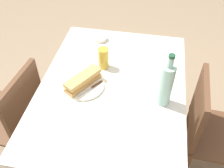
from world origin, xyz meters
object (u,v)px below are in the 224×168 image
object	(u,v)px
chair_near	(16,116)
beer_glass	(103,58)
plate_near	(84,85)
olive_bowl	(100,38)
baguette_sandwich_near	(83,80)
dining_table	(112,100)
water_bottle	(166,85)
knife_near	(92,88)
chair_far	(209,129)

from	to	relation	value
chair_near	beer_glass	bearing A→B (deg)	117.94
plate_near	olive_bowl	size ratio (longest dim) A/B	2.55
olive_bowl	plate_near	bearing A→B (deg)	0.33
baguette_sandwich_near	chair_near	bearing A→B (deg)	-78.69
beer_glass	chair_near	bearing A→B (deg)	-62.06
dining_table	chair_near	xyz separation A→B (m)	(0.12, -0.62, -0.16)
water_bottle	olive_bowl	distance (m)	0.70
knife_near	chair_far	bearing A→B (deg)	94.15
dining_table	olive_bowl	world-z (taller)	olive_bowl
plate_near	beer_glass	size ratio (longest dim) A/B	1.76
dining_table	olive_bowl	size ratio (longest dim) A/B	12.05
baguette_sandwich_near	olive_bowl	world-z (taller)	baguette_sandwich_near
chair_near	water_bottle	bearing A→B (deg)	93.12
plate_near	baguette_sandwich_near	xyz separation A→B (m)	(-0.00, 0.00, 0.04)
plate_near	knife_near	xyz separation A→B (m)	(0.02, 0.05, 0.01)
water_bottle	beer_glass	size ratio (longest dim) A/B	2.37
chair_near	olive_bowl	world-z (taller)	chair_near
chair_far	knife_near	bearing A→B (deg)	-85.85
baguette_sandwich_near	beer_glass	xyz separation A→B (m)	(-0.19, 0.08, 0.02)
dining_table	water_bottle	world-z (taller)	water_bottle
baguette_sandwich_near	knife_near	xyz separation A→B (m)	(0.02, 0.05, -0.03)
baguette_sandwich_near	water_bottle	xyz separation A→B (m)	(0.04, 0.46, 0.09)
dining_table	chair_far	distance (m)	0.64
baguette_sandwich_near	dining_table	bearing A→B (deg)	99.93
chair_near	beer_glass	distance (m)	0.70
dining_table	water_bottle	xyz separation A→B (m)	(0.07, 0.30, 0.25)
chair_near	baguette_sandwich_near	xyz separation A→B (m)	(-0.09, 0.46, 0.32)
chair_near	baguette_sandwich_near	bearing A→B (deg)	101.31
plate_near	water_bottle	xyz separation A→B (m)	(0.04, 0.46, 0.13)
dining_table	olive_bowl	bearing A→B (deg)	-159.56
water_bottle	olive_bowl	bearing A→B (deg)	-138.15
chair_near	knife_near	xyz separation A→B (m)	(-0.07, 0.51, 0.29)
dining_table	beer_glass	bearing A→B (deg)	-152.98
dining_table	beer_glass	size ratio (longest dim) A/B	8.33
dining_table	knife_near	distance (m)	0.18
baguette_sandwich_near	beer_glass	distance (m)	0.21
chair_far	chair_near	bearing A→B (deg)	-84.26
water_bottle	beer_glass	distance (m)	0.45
chair_far	water_bottle	distance (m)	0.53
baguette_sandwich_near	olive_bowl	size ratio (longest dim) A/B	2.46
water_bottle	beer_glass	xyz separation A→B (m)	(-0.23, -0.38, -0.07)
chair_far	beer_glass	distance (m)	0.80
baguette_sandwich_near	olive_bowl	distance (m)	0.48
plate_near	water_bottle	distance (m)	0.48
plate_near	baguette_sandwich_near	distance (m)	0.04
chair_far	baguette_sandwich_near	distance (m)	0.85
chair_far	olive_bowl	bearing A→B (deg)	-119.34
chair_far	chair_near	distance (m)	1.24
chair_near	olive_bowl	distance (m)	0.78
chair_far	knife_near	xyz separation A→B (m)	(0.05, -0.73, 0.29)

